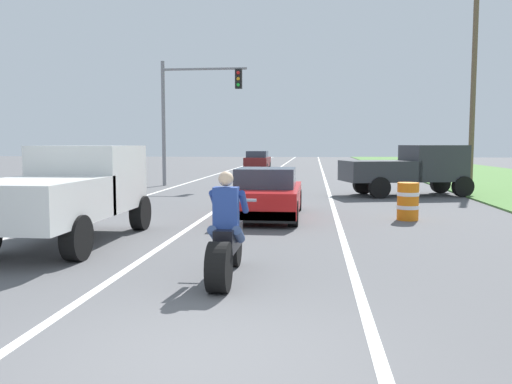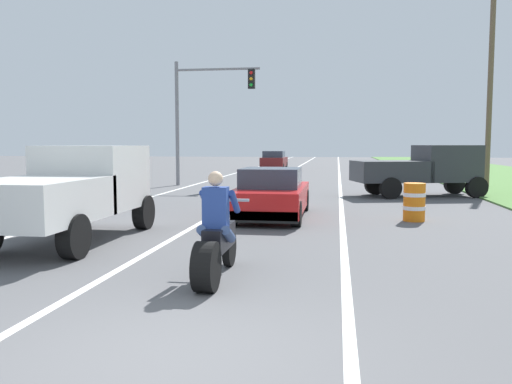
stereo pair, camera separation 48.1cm
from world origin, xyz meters
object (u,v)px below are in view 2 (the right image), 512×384
pickup_truck_left_lane_white (72,188)px  construction_barrel_nearest (414,202)px  traffic_light_mast_near (202,104)px  sports_car_red (272,195)px  motorcycle_with_rider (216,241)px  pickup_truck_right_shoulder_dark_grey (423,168)px  distant_car_far_ahead (274,160)px

pickup_truck_left_lane_white → construction_barrel_nearest: (7.42, 4.05, -0.60)m
traffic_light_mast_near → construction_barrel_nearest: bearing=-51.7°
sports_car_red → construction_barrel_nearest: bearing=-1.5°
sports_car_red → pickup_truck_left_lane_white: size_ratio=0.90×
pickup_truck_left_lane_white → traffic_light_mast_near: size_ratio=0.80×
motorcycle_with_rider → construction_barrel_nearest: size_ratio=2.21×
pickup_truck_left_lane_white → traffic_light_mast_near: (-1.10, 14.85, 2.86)m
pickup_truck_left_lane_white → pickup_truck_right_shoulder_dark_grey: same height
pickup_truck_right_shoulder_dark_grey → distant_car_far_ahead: bearing=112.4°
pickup_truck_right_shoulder_dark_grey → construction_barrel_nearest: bearing=-100.5°
motorcycle_with_rider → construction_barrel_nearest: motorcycle_with_rider is taller
pickup_truck_right_shoulder_dark_grey → construction_barrel_nearest: (-1.28, -6.93, -0.60)m
pickup_truck_right_shoulder_dark_grey → distant_car_far_ahead: (-8.20, 19.92, -0.33)m
sports_car_red → pickup_truck_right_shoulder_dark_grey: 8.51m
motorcycle_with_rider → pickup_truck_left_lane_white: bearing=144.0°
motorcycle_with_rider → distant_car_far_ahead: motorcycle_with_rider is taller
pickup_truck_left_lane_white → motorcycle_with_rider: bearing=-36.0°
sports_car_red → distant_car_far_ahead: size_ratio=1.08×
sports_car_red → construction_barrel_nearest: sports_car_red is taller
motorcycle_with_rider → distant_car_far_ahead: 33.71m
pickup_truck_left_lane_white → traffic_light_mast_near: traffic_light_mast_near is taller
traffic_light_mast_near → pickup_truck_right_shoulder_dark_grey: bearing=-21.5°
construction_barrel_nearest → traffic_light_mast_near: bearing=128.3°
pickup_truck_left_lane_white → pickup_truck_right_shoulder_dark_grey: bearing=51.6°
distant_car_far_ahead → traffic_light_mast_near: bearing=-95.7°
traffic_light_mast_near → construction_barrel_nearest: (8.52, -10.80, -3.46)m
motorcycle_with_rider → traffic_light_mast_near: bearing=105.2°
construction_barrel_nearest → motorcycle_with_rider: bearing=-119.3°
traffic_light_mast_near → distant_car_far_ahead: size_ratio=1.50×
construction_barrel_nearest → distant_car_far_ahead: distant_car_far_ahead is taller
pickup_truck_right_shoulder_dark_grey → traffic_light_mast_near: bearing=158.5°
pickup_truck_left_lane_white → distant_car_far_ahead: size_ratio=1.20×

